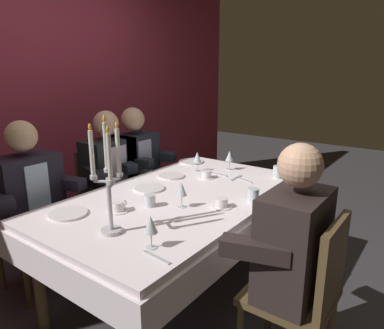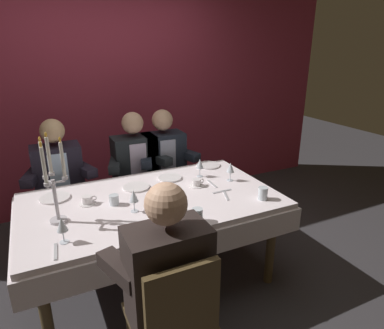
# 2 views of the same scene
# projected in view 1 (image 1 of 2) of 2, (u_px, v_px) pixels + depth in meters

# --- Properties ---
(ground_plane) EXTENTS (12.00, 12.00, 0.00)m
(ground_plane) POSITION_uv_depth(u_px,v_px,m) (181.00, 289.00, 2.59)
(ground_plane) COLOR #333133
(back_wall) EXTENTS (6.00, 0.12, 2.70)m
(back_wall) POSITION_uv_depth(u_px,v_px,m) (36.00, 94.00, 3.19)
(back_wall) COLOR #942C40
(back_wall) RESTS_ON ground_plane
(dining_table) EXTENTS (1.94, 1.14, 0.74)m
(dining_table) POSITION_uv_depth(u_px,v_px,m) (181.00, 210.00, 2.43)
(dining_table) COLOR white
(dining_table) RESTS_ON ground_plane
(candelabra) EXTENTS (0.15, 0.17, 0.61)m
(candelabra) POSITION_uv_depth(u_px,v_px,m) (108.00, 182.00, 1.76)
(candelabra) COLOR silver
(candelabra) RESTS_ON dining_table
(dinner_plate_0) EXTENTS (0.22, 0.22, 0.01)m
(dinner_plate_0) POSITION_uv_depth(u_px,v_px,m) (68.00, 214.00, 2.05)
(dinner_plate_0) COLOR white
(dinner_plate_0) RESTS_ON dining_table
(dinner_plate_1) EXTENTS (0.20, 0.20, 0.01)m
(dinner_plate_1) POSITION_uv_depth(u_px,v_px,m) (171.00, 176.00, 2.79)
(dinner_plate_1) COLOR white
(dinner_plate_1) RESTS_ON dining_table
(dinner_plate_2) EXTENTS (0.23, 0.23, 0.01)m
(dinner_plate_2) POSITION_uv_depth(u_px,v_px,m) (191.00, 162.00, 3.22)
(dinner_plate_2) COLOR white
(dinner_plate_2) RESTS_ON dining_table
(dinner_plate_3) EXTENTS (0.22, 0.22, 0.01)m
(dinner_plate_3) POSITION_uv_depth(u_px,v_px,m) (149.00, 188.00, 2.49)
(dinner_plate_3) COLOR white
(dinner_plate_3) RESTS_ON dining_table
(wine_glass_0) EXTENTS (0.07, 0.07, 0.16)m
(wine_glass_0) POSITION_uv_depth(u_px,v_px,m) (197.00, 158.00, 2.92)
(wine_glass_0) COLOR silver
(wine_glass_0) RESTS_ON dining_table
(wine_glass_1) EXTENTS (0.07, 0.07, 0.16)m
(wine_glass_1) POSITION_uv_depth(u_px,v_px,m) (151.00, 226.00, 1.65)
(wine_glass_1) COLOR silver
(wine_glass_1) RESTS_ON dining_table
(wine_glass_2) EXTENTS (0.07, 0.07, 0.16)m
(wine_glass_2) POSITION_uv_depth(u_px,v_px,m) (181.00, 190.00, 2.14)
(wine_glass_2) COLOR silver
(wine_glass_2) RESTS_ON dining_table
(wine_glass_3) EXTENTS (0.07, 0.07, 0.16)m
(wine_glass_3) POSITION_uv_depth(u_px,v_px,m) (229.00, 157.00, 2.96)
(wine_glass_3) COLOR silver
(wine_glass_3) RESTS_ON dining_table
(water_tumbler_0) EXTENTS (0.07, 0.07, 0.08)m
(water_tumbler_0) POSITION_uv_depth(u_px,v_px,m) (150.00, 200.00, 2.18)
(water_tumbler_0) COLOR silver
(water_tumbler_0) RESTS_ON dining_table
(water_tumbler_1) EXTENTS (0.07, 0.07, 0.10)m
(water_tumbler_1) POSITION_uv_depth(u_px,v_px,m) (278.00, 172.00, 2.75)
(water_tumbler_1) COLOR silver
(water_tumbler_1) RESTS_ON dining_table
(water_tumbler_2) EXTENTS (0.07, 0.07, 0.09)m
(water_tumbler_2) POSITION_uv_depth(u_px,v_px,m) (253.00, 196.00, 2.23)
(water_tumbler_2) COLOR silver
(water_tumbler_2) RESTS_ON dining_table
(coffee_cup_0) EXTENTS (0.13, 0.12, 0.06)m
(coffee_cup_0) POSITION_uv_depth(u_px,v_px,m) (207.00, 175.00, 2.75)
(coffee_cup_0) COLOR white
(coffee_cup_0) RESTS_ON dining_table
(coffee_cup_1) EXTENTS (0.13, 0.12, 0.06)m
(coffee_cup_1) POSITION_uv_depth(u_px,v_px,m) (118.00, 207.00, 2.10)
(coffee_cup_1) COLOR white
(coffee_cup_1) RESTS_ON dining_table
(coffee_cup_2) EXTENTS (0.13, 0.12, 0.06)m
(coffee_cup_2) POSITION_uv_depth(u_px,v_px,m) (222.00, 203.00, 2.16)
(coffee_cup_2) COLOR white
(coffee_cup_2) RESTS_ON dining_table
(fork_0) EXTENTS (0.03, 0.17, 0.01)m
(fork_0) POSITION_uv_depth(u_px,v_px,m) (157.00, 257.00, 1.59)
(fork_0) COLOR #B7B7BC
(fork_0) RESTS_ON dining_table
(fork_1) EXTENTS (0.17, 0.02, 0.01)m
(fork_1) POSITION_uv_depth(u_px,v_px,m) (236.00, 178.00, 2.75)
(fork_1) COLOR #B7B7BC
(fork_1) RESTS_ON dining_table
(fork_2) EXTENTS (0.03, 0.17, 0.01)m
(fork_2) POSITION_uv_depth(u_px,v_px,m) (218.00, 174.00, 2.84)
(fork_2) COLOR #B7B7BC
(fork_2) RESTS_ON dining_table
(fork_3) EXTENTS (0.07, 0.17, 0.01)m
(fork_3) POSITION_uv_depth(u_px,v_px,m) (245.00, 180.00, 2.69)
(fork_3) COLOR #B7B7BC
(fork_3) RESTS_ON dining_table
(seated_diner_0) EXTENTS (0.63, 0.48, 1.24)m
(seated_diner_0) POSITION_uv_depth(u_px,v_px,m) (28.00, 193.00, 2.44)
(seated_diner_0) COLOR brown
(seated_diner_0) RESTS_ON ground_plane
(seated_diner_1) EXTENTS (0.63, 0.48, 1.24)m
(seated_diner_1) POSITION_uv_depth(u_px,v_px,m) (295.00, 244.00, 1.72)
(seated_diner_1) COLOR brown
(seated_diner_1) RESTS_ON ground_plane
(seated_diner_2) EXTENTS (0.63, 0.48, 1.24)m
(seated_diner_2) POSITION_uv_depth(u_px,v_px,m) (108.00, 170.00, 3.00)
(seated_diner_2) COLOR brown
(seated_diner_2) RESTS_ON ground_plane
(seated_diner_3) EXTENTS (0.63, 0.48, 1.24)m
(seated_diner_3) POSITION_uv_depth(u_px,v_px,m) (134.00, 162.00, 3.24)
(seated_diner_3) COLOR brown
(seated_diner_3) RESTS_ON ground_plane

